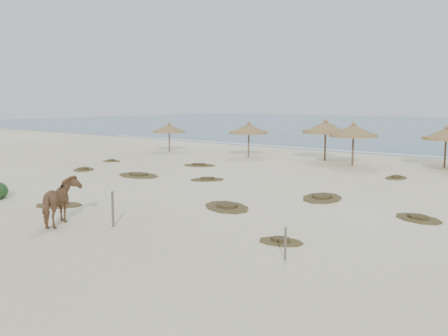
% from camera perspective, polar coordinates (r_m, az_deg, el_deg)
% --- Properties ---
extents(ground, '(160.00, 160.00, 0.00)m').
position_cam_1_polar(ground, '(21.67, -6.71, -4.11)').
color(ground, '#F9EDCD').
rests_on(ground, ground).
extents(foam_line, '(70.00, 0.60, 0.01)m').
position_cam_1_polar(foam_line, '(43.76, 18.41, 1.52)').
color(foam_line, white).
rests_on(foam_line, ground).
extents(palapa_0, '(3.22, 3.22, 2.59)m').
position_cam_1_polar(palapa_0, '(43.76, -6.30, 4.50)').
color(palapa_0, brown).
rests_on(palapa_0, ground).
extents(palapa_1, '(3.30, 3.30, 2.85)m').
position_cam_1_polar(palapa_1, '(39.23, 2.85, 4.47)').
color(palapa_1, brown).
rests_on(palapa_1, ground).
extents(palapa_2, '(3.77, 3.77, 3.15)m').
position_cam_1_polar(palapa_2, '(37.58, 11.53, 4.53)').
color(palapa_2, brown).
rests_on(palapa_2, ground).
extents(palapa_3, '(3.48, 3.48, 3.05)m').
position_cam_1_polar(palapa_3, '(34.95, 14.58, 4.10)').
color(palapa_3, brown).
rests_on(palapa_3, ground).
extents(palapa_4, '(3.17, 3.17, 2.83)m').
position_cam_1_polar(palapa_4, '(36.11, 24.06, 3.51)').
color(palapa_4, brown).
rests_on(palapa_4, ground).
extents(horse, '(1.91, 2.17, 1.70)m').
position_cam_1_polar(horse, '(18.69, -18.12, -3.69)').
color(horse, brown).
rests_on(horse, ground).
extents(fence_post_near, '(0.12, 0.12, 1.27)m').
position_cam_1_polar(fence_post_near, '(18.00, -12.60, -4.62)').
color(fence_post_near, '#64594B').
rests_on(fence_post_near, ground).
extents(fence_post_far, '(0.07, 0.07, 0.94)m').
position_cam_1_polar(fence_post_far, '(14.13, 7.04, -8.59)').
color(fence_post_far, '#64594B').
rests_on(fence_post_far, ground).
extents(scrub_0, '(2.27, 2.24, 0.16)m').
position_cam_1_polar(scrub_0, '(33.22, -15.73, -0.14)').
color(scrub_0, brown).
rests_on(scrub_0, ground).
extents(scrub_1, '(3.11, 2.19, 0.16)m').
position_cam_1_polar(scrub_1, '(29.93, -9.74, -0.80)').
color(scrub_1, brown).
rests_on(scrub_1, ground).
extents(scrub_2, '(2.18, 2.24, 0.16)m').
position_cam_1_polar(scrub_2, '(27.95, -1.91, -1.29)').
color(scrub_2, brown).
rests_on(scrub_2, ground).
extents(scrub_3, '(2.43, 3.04, 0.16)m').
position_cam_1_polar(scrub_3, '(23.10, 11.14, -3.34)').
color(scrub_3, brown).
rests_on(scrub_3, ground).
extents(scrub_4, '(2.31, 1.99, 0.16)m').
position_cam_1_polar(scrub_4, '(20.13, 21.32, -5.36)').
color(scrub_4, brown).
rests_on(scrub_4, ground).
extents(scrub_6, '(2.60, 2.25, 0.16)m').
position_cam_1_polar(scrub_6, '(34.13, -2.84, 0.34)').
color(scrub_6, brown).
rests_on(scrub_6, ground).
extents(scrub_7, '(1.12, 1.71, 0.16)m').
position_cam_1_polar(scrub_7, '(30.21, 19.08, -1.03)').
color(scrub_7, brown).
rests_on(scrub_7, ground).
extents(scrub_8, '(1.58, 1.35, 0.16)m').
position_cam_1_polar(scrub_8, '(37.40, -12.73, 0.81)').
color(scrub_8, brown).
rests_on(scrub_8, ground).
extents(scrub_9, '(3.07, 2.71, 0.16)m').
position_cam_1_polar(scrub_9, '(20.77, 0.31, -4.43)').
color(scrub_9, brown).
rests_on(scrub_9, ground).
extents(scrub_11, '(2.32, 2.21, 0.16)m').
position_cam_1_polar(scrub_11, '(22.27, -18.36, -4.00)').
color(scrub_11, brown).
rests_on(scrub_11, ground).
extents(scrub_12, '(1.63, 1.26, 0.16)m').
position_cam_1_polar(scrub_12, '(15.89, 6.51, -8.30)').
color(scrub_12, brown).
rests_on(scrub_12, ground).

